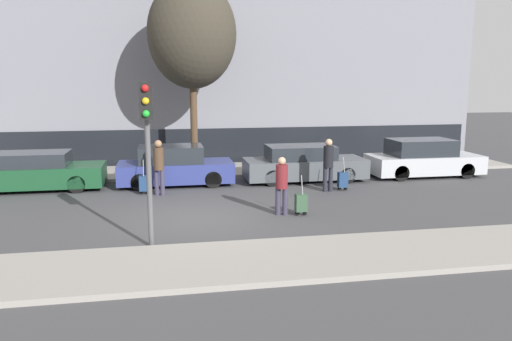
% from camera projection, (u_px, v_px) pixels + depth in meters
% --- Properties ---
extents(ground_plane, '(80.00, 80.00, 0.00)m').
position_uv_depth(ground_plane, '(201.00, 218.00, 13.82)').
color(ground_plane, '#424244').
extents(sidewalk_near, '(28.00, 2.50, 0.12)m').
position_uv_depth(sidewalk_near, '(214.00, 264.00, 10.18)').
color(sidewalk_near, gray).
rests_on(sidewalk_near, ground_plane).
extents(sidewalk_far, '(28.00, 3.00, 0.12)m').
position_uv_depth(sidewalk_far, '(188.00, 171.00, 20.58)').
color(sidewalk_far, gray).
rests_on(sidewalk_far, ground_plane).
extents(building_facade, '(28.00, 3.08, 10.26)m').
position_uv_depth(building_facade, '(181.00, 51.00, 23.27)').
color(building_facade, slate).
rests_on(building_facade, ground_plane).
extents(parked_car_0, '(4.40, 1.76, 1.32)m').
position_uv_depth(parked_car_0, '(37.00, 172.00, 17.28)').
color(parked_car_0, '#194728').
rests_on(parked_car_0, ground_plane).
extents(parked_car_1, '(4.11, 1.71, 1.44)m').
position_uv_depth(parked_car_1, '(175.00, 167.00, 18.06)').
color(parked_car_1, navy).
rests_on(parked_car_1, ground_plane).
extents(parked_car_2, '(4.54, 1.72, 1.35)m').
position_uv_depth(parked_car_2, '(304.00, 164.00, 18.81)').
color(parked_car_2, '#4C5156').
rests_on(parked_car_2, ground_plane).
extents(parked_car_3, '(4.41, 1.78, 1.47)m').
position_uv_depth(parked_car_3, '(423.00, 159.00, 19.75)').
color(parked_car_3, '#B7BABF').
rests_on(parked_car_3, ground_plane).
extents(pedestrian_left, '(0.34, 0.34, 1.84)m').
position_uv_depth(pedestrian_left, '(159.00, 164.00, 16.37)').
color(pedestrian_left, '#383347').
rests_on(pedestrian_left, ground_plane).
extents(trolley_left, '(0.34, 0.29, 1.17)m').
position_uv_depth(trolley_left, '(144.00, 183.00, 16.60)').
color(trolley_left, navy).
rests_on(trolley_left, ground_plane).
extents(pedestrian_center, '(0.34, 0.34, 1.66)m').
position_uv_depth(pedestrian_center, '(282.00, 182.00, 13.96)').
color(pedestrian_center, '#383347').
rests_on(pedestrian_center, ground_plane).
extents(trolley_center, '(0.34, 0.29, 1.16)m').
position_uv_depth(trolley_center, '(301.00, 203.00, 14.01)').
color(trolley_center, '#335138').
rests_on(trolley_center, ground_plane).
extents(pedestrian_right, '(0.35, 0.34, 1.81)m').
position_uv_depth(pedestrian_right, '(328.00, 162.00, 16.93)').
color(pedestrian_right, '#23232D').
rests_on(pedestrian_right, ground_plane).
extents(trolley_right, '(0.34, 0.29, 1.18)m').
position_uv_depth(trolley_right, '(343.00, 180.00, 17.18)').
color(trolley_right, navy).
rests_on(trolley_right, ground_plane).
extents(traffic_light, '(0.28, 0.47, 3.73)m').
position_uv_depth(traffic_light, '(147.00, 132.00, 10.83)').
color(traffic_light, '#515154').
rests_on(traffic_light, ground_plane).
extents(parked_bicycle, '(1.77, 0.06, 0.96)m').
position_uv_depth(parked_bicycle, '(161.00, 161.00, 20.38)').
color(parked_bicycle, black).
rests_on(parked_bicycle, sidewalk_far).
extents(bare_tree_near_crossing, '(3.45, 3.45, 7.51)m').
position_uv_depth(bare_tree_near_crossing, '(192.00, 34.00, 19.27)').
color(bare_tree_near_crossing, '#4C3826').
rests_on(bare_tree_near_crossing, sidewalk_far).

